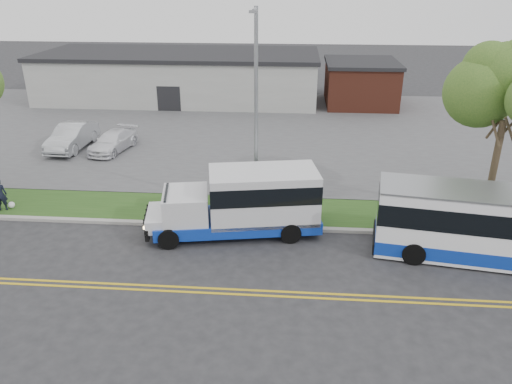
# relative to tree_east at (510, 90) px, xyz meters

# --- Properties ---
(ground) EXTENTS (140.00, 140.00, 0.00)m
(ground) POSITION_rel_tree_east_xyz_m (-14.00, -3.00, -6.20)
(ground) COLOR #28282B
(ground) RESTS_ON ground
(lane_line_north) EXTENTS (70.00, 0.12, 0.01)m
(lane_line_north) POSITION_rel_tree_east_xyz_m (-14.00, -6.85, -6.20)
(lane_line_north) COLOR gold
(lane_line_north) RESTS_ON ground
(lane_line_south) EXTENTS (70.00, 0.12, 0.01)m
(lane_line_south) POSITION_rel_tree_east_xyz_m (-14.00, -7.15, -6.20)
(lane_line_south) COLOR gold
(lane_line_south) RESTS_ON ground
(curb) EXTENTS (80.00, 0.30, 0.15)m
(curb) POSITION_rel_tree_east_xyz_m (-14.00, -1.90, -6.13)
(curb) COLOR #9E9B93
(curb) RESTS_ON ground
(verge) EXTENTS (80.00, 3.30, 0.10)m
(verge) POSITION_rel_tree_east_xyz_m (-14.00, -0.10, -6.15)
(verge) COLOR #244918
(verge) RESTS_ON ground
(parking_lot) EXTENTS (80.00, 25.00, 0.10)m
(parking_lot) POSITION_rel_tree_east_xyz_m (-14.00, 14.00, -6.15)
(parking_lot) COLOR #4C4C4F
(parking_lot) RESTS_ON ground
(commercial_building) EXTENTS (25.40, 10.40, 4.35)m
(commercial_building) POSITION_rel_tree_east_xyz_m (-20.00, 24.00, -4.02)
(commercial_building) COLOR #9E9E99
(commercial_building) RESTS_ON ground
(brick_wing) EXTENTS (6.30, 7.30, 3.90)m
(brick_wing) POSITION_rel_tree_east_xyz_m (-3.50, 23.00, -4.24)
(brick_wing) COLOR brown
(brick_wing) RESTS_ON ground
(tree_east) EXTENTS (5.20, 5.20, 8.33)m
(tree_east) POSITION_rel_tree_east_xyz_m (0.00, 0.00, 0.00)
(tree_east) COLOR #3D2B21
(tree_east) RESTS_ON verge
(streetlight_near) EXTENTS (0.35, 1.53, 9.50)m
(streetlight_near) POSITION_rel_tree_east_xyz_m (-11.00, -0.27, -0.97)
(streetlight_near) COLOR gray
(streetlight_near) RESTS_ON verge
(shuttle_bus) EXTENTS (8.00, 3.79, 2.96)m
(shuttle_bus) POSITION_rel_tree_east_xyz_m (-11.27, -2.27, -4.62)
(shuttle_bus) COLOR #0F33A4
(shuttle_bus) RESTS_ON ground
(pedestrian) EXTENTS (0.70, 0.57, 1.66)m
(pedestrian) POSITION_rel_tree_east_xyz_m (-23.50, -1.10, -5.28)
(pedestrian) COLOR black
(pedestrian) RESTS_ON verge
(parked_car_a) EXTENTS (1.92, 5.08, 1.65)m
(parked_car_a) POSITION_rel_tree_east_xyz_m (-24.01, 8.48, -5.28)
(parked_car_a) COLOR #B5B8BC
(parked_car_a) RESTS_ON parking_lot
(parked_car_b) EXTENTS (2.59, 4.65, 1.27)m
(parked_car_b) POSITION_rel_tree_east_xyz_m (-21.15, 8.26, -5.47)
(parked_car_b) COLOR white
(parked_car_b) RESTS_ON parking_lot
(grocery_bag_right) EXTENTS (0.32, 0.32, 0.32)m
(grocery_bag_right) POSITION_rel_tree_east_xyz_m (-23.20, -0.85, -5.94)
(grocery_bag_right) COLOR white
(grocery_bag_right) RESTS_ON verge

